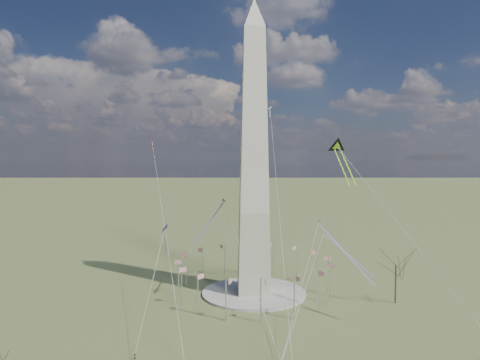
{
  "coord_description": "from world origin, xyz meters",
  "views": [
    {
      "loc": [
        -11.32,
        -145.84,
        47.4
      ],
      "look_at": [
        -4.79,
        0.0,
        39.69
      ],
      "focal_mm": 32.0,
      "sensor_mm": 36.0,
      "label": 1
    }
  ],
  "objects_px": {
    "washington_monument": "(254,156)",
    "person_west": "(135,358)",
    "tree_near": "(396,262)",
    "kite_delta_black": "(338,149)"
  },
  "relations": [
    {
      "from": "kite_delta_black",
      "to": "tree_near",
      "type": "bearing_deg",
      "value": 129.71
    },
    {
      "from": "tree_near",
      "to": "person_west",
      "type": "height_order",
      "value": "tree_near"
    },
    {
      "from": "person_west",
      "to": "tree_near",
      "type": "bearing_deg",
      "value": -152.12
    },
    {
      "from": "washington_monument",
      "to": "kite_delta_black",
      "type": "distance_m",
      "value": 31.12
    },
    {
      "from": "washington_monument",
      "to": "tree_near",
      "type": "relative_size",
      "value": 5.31
    },
    {
      "from": "washington_monument",
      "to": "kite_delta_black",
      "type": "bearing_deg",
      "value": 10.32
    },
    {
      "from": "washington_monument",
      "to": "tree_near",
      "type": "height_order",
      "value": "washington_monument"
    },
    {
      "from": "washington_monument",
      "to": "kite_delta_black",
      "type": "xyz_separation_m",
      "value": [
        30.51,
        5.56,
        2.59
      ]
    },
    {
      "from": "washington_monument",
      "to": "person_west",
      "type": "relative_size",
      "value": 55.86
    },
    {
      "from": "tree_near",
      "to": "kite_delta_black",
      "type": "xyz_separation_m",
      "value": [
        -14.89,
        16.89,
        37.11
      ]
    }
  ]
}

